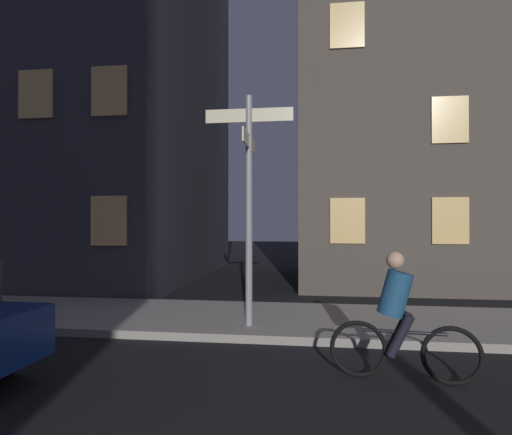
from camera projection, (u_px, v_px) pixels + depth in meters
name	position (u px, v px, depth m)	size (l,w,h in m)	color
sidewalk_kerb	(302.00, 321.00, 8.08)	(40.00, 2.82, 0.14)	gray
signpost	(249.00, 188.00, 7.45)	(1.57, 1.34, 4.08)	gray
cyclist	(399.00, 321.00, 5.23)	(1.81, 0.37, 1.61)	black
building_left_block	(75.00, 23.00, 15.59)	(9.64, 9.89, 18.70)	#383842
building_right_block	(499.00, 39.00, 13.74)	(12.90, 6.66, 15.94)	#4C443D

